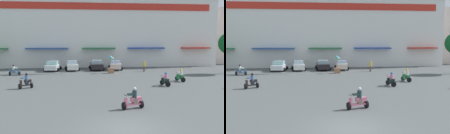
% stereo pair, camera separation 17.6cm
% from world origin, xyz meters
% --- Properties ---
extents(ground_plane, '(128.00, 128.00, 0.00)m').
position_xyz_m(ground_plane, '(0.00, 13.00, 0.00)').
color(ground_plane, '#4F5454').
extents(colonial_building, '(42.90, 14.22, 21.43)m').
position_xyz_m(colonial_building, '(0.00, 35.14, 9.08)').
color(colonial_building, white).
rests_on(colonial_building, ground).
extents(flank_building_right, '(8.94, 9.84, 10.95)m').
position_xyz_m(flank_building_right, '(27.09, 37.99, 5.47)').
color(flank_building_right, beige).
rests_on(flank_building_right, ground).
extents(parked_car_0, '(2.53, 4.08, 1.52)m').
position_xyz_m(parked_car_0, '(-7.08, 26.02, 0.76)').
color(parked_car_0, silver).
rests_on(parked_car_0, ground).
extents(parked_car_1, '(2.51, 4.19, 1.55)m').
position_xyz_m(parked_car_1, '(-4.11, 26.18, 0.77)').
color(parked_car_1, white).
rests_on(parked_car_1, ground).
extents(parked_car_2, '(2.47, 4.29, 1.57)m').
position_xyz_m(parked_car_2, '(-0.36, 26.31, 0.79)').
color(parked_car_2, black).
rests_on(parked_car_2, ground).
extents(parked_car_3, '(2.50, 4.15, 1.52)m').
position_xyz_m(parked_car_3, '(2.64, 26.43, 0.78)').
color(parked_car_3, beige).
rests_on(parked_car_3, ground).
extents(scooter_rider_0, '(1.38, 1.13, 1.52)m').
position_xyz_m(scooter_rider_0, '(-7.92, 12.05, 0.63)').
color(scooter_rider_0, black).
rests_on(scooter_rider_0, ground).
extents(scooter_rider_1, '(1.39, 0.53, 1.44)m').
position_xyz_m(scooter_rider_1, '(-11.53, 21.47, 0.59)').
color(scooter_rider_1, black).
rests_on(scooter_rider_1, ground).
extents(scooter_rider_3, '(1.57, 0.89, 1.51)m').
position_xyz_m(scooter_rider_3, '(1.13, 3.80, 0.61)').
color(scooter_rider_3, black).
rests_on(scooter_rider_3, ground).
extents(scooter_rider_4, '(0.74, 1.55, 1.47)m').
position_xyz_m(scooter_rider_4, '(8.69, 14.47, 0.59)').
color(scooter_rider_4, black).
rests_on(scooter_rider_4, ground).
extents(scooter_rider_6, '(0.73, 1.50, 1.45)m').
position_xyz_m(scooter_rider_6, '(6.07, 11.93, 0.59)').
color(scooter_rider_6, black).
rests_on(scooter_rider_6, ground).
extents(pedestrian_0, '(0.48, 0.48, 1.63)m').
position_xyz_m(pedestrian_0, '(6.67, 23.66, 0.91)').
color(pedestrian_0, brown).
rests_on(pedestrian_0, ground).
extents(balloon_vendor_cart, '(0.96, 0.78, 2.47)m').
position_xyz_m(balloon_vendor_cart, '(1.55, 22.42, 1.05)').
color(balloon_vendor_cart, '#A06A4C').
rests_on(balloon_vendor_cart, ground).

